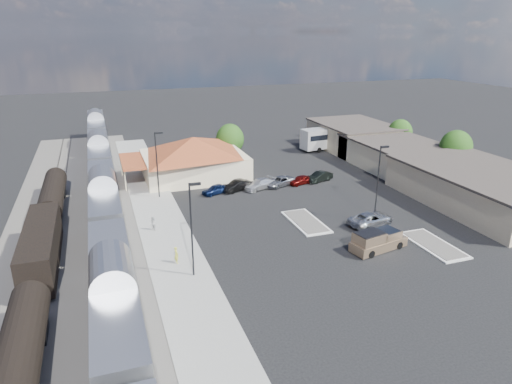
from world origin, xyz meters
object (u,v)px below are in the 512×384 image
object	(u,v)px
suv	(371,219)
station_depot	(193,157)
pickup_truck	(379,241)
coach_bus	(333,136)

from	to	relation	value
suv	station_depot	bearing A→B (deg)	18.26
station_depot	pickup_truck	distance (m)	33.34
pickup_truck	coach_bus	bearing A→B (deg)	-33.12
coach_bus	station_depot	bearing A→B (deg)	99.58
suv	coach_bus	world-z (taller)	coach_bus
station_depot	pickup_truck	xyz separation A→B (m)	(12.56, -30.81, -2.14)
station_depot	suv	world-z (taller)	station_depot
station_depot	pickup_truck	world-z (taller)	station_depot
pickup_truck	suv	world-z (taller)	pickup_truck
pickup_truck	coach_bus	world-z (taller)	coach_bus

